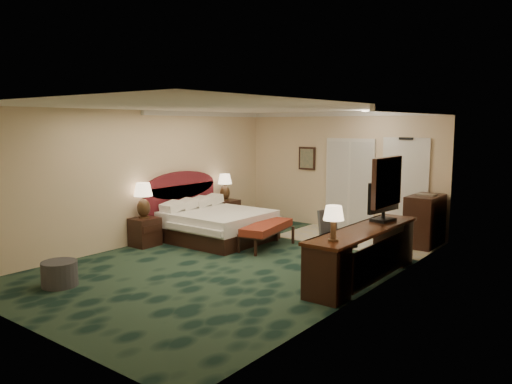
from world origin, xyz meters
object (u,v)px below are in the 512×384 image
Objects in this scene: nightstand_near at (145,232)px; lamp_near at (143,200)px; minibar at (425,221)px; bed_bench at (267,236)px; tv at (384,201)px; desk_chair at (338,242)px; bed at (218,226)px; ottoman at (60,274)px; desk at (364,254)px; lamp_far at (225,187)px; nightstand_far at (225,213)px.

lamp_near is (-0.04, 0.02, 0.63)m from nightstand_near.
lamp_near reaches higher than minibar.
lamp_near is at bearing -158.90° from bed_bench.
tv is 1.03m from desk_chair.
lamp_near is (-0.86, -1.24, 0.61)m from bed.
bed_bench is at bearing 74.01° from ottoman.
desk is 2.73m from minibar.
lamp_far reaches higher than ottoman.
bed_bench is 2.55m from tv.
desk is 2.75× the size of desk_chair.
tv reaches higher than ottoman.
nightstand_near is 4.02m from desk_chair.
lamp_near is at bearing 112.06° from ottoman.
minibar reaches higher than nightstand_near.
bed_bench is at bearing -27.60° from lamp_far.
minibar reaches higher than desk.
desk_chair reaches higher than ottoman.
nightstand_far is 4.92m from ottoman.
desk is at bearing -90.11° from minibar.
bed is 1.22m from bed_bench.
bed_bench is at bearing 4.17° from bed.
lamp_far is at bearing 140.86° from bed_bench.
desk is at bearing -21.53° from lamp_far.
lamp_near is at bearing -91.63° from lamp_far.
bed is at bearing 170.62° from desk.
desk is (4.40, -1.73, 0.09)m from nightstand_far.
bed_bench reaches higher than ottoman.
desk_chair is (1.91, -0.63, 0.27)m from bed_bench.
desk_chair is (3.95, 0.72, 0.23)m from nightstand_near.
nightstand_far is at bearing -167.21° from minibar.
lamp_near is 0.68× the size of minibar.
desk is (4.40, -1.74, -0.54)m from lamp_far.
nightstand_far is at bearing 100.88° from ottoman.
desk_chair reaches higher than bed.
minibar is at bearing 12.79° from nightstand_far.
bed is 3.17m from desk_chair.
lamp_far is at bearing 65.00° from nightstand_far.
desk_chair is 1.00× the size of minibar.
bed is 3.65m from desk.
lamp_far reaches higher than bed_bench.
bed_bench is at bearing -171.02° from tv.
nightstand_far is 0.44× the size of bed_bench.
ottoman is at bearing -67.94° from lamp_near.
desk is (3.47, 3.10, 0.22)m from ottoman.
lamp_far is 4.51m from tv.
bed is 1.89× the size of desk_chair.
lamp_near is 4.67m from tv.
lamp_far is (0.07, 2.38, 0.03)m from lamp_near.
ottoman is at bearing -124.02° from tv.
bed is 1.39m from nightstand_far.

